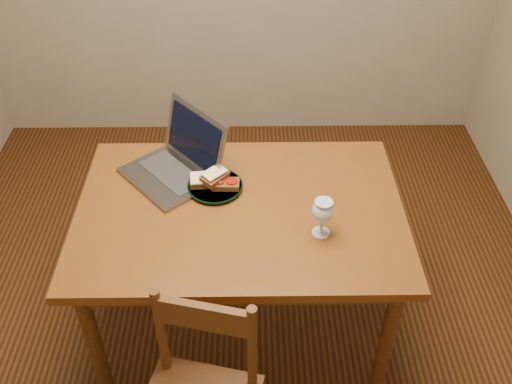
{
  "coord_description": "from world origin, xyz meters",
  "views": [
    {
      "loc": [
        0.07,
        -1.8,
        2.24
      ],
      "look_at": [
        0.09,
        -0.08,
        0.8
      ],
      "focal_mm": 40.0,
      "sensor_mm": 36.0,
      "label": 1
    }
  ],
  "objects_px": {
    "table": "(240,223)",
    "laptop": "(179,158)",
    "plate": "(215,187)",
    "milk_glass": "(322,218)"
  },
  "relations": [
    {
      "from": "table",
      "to": "laptop",
      "type": "xyz_separation_m",
      "value": [
        -0.26,
        0.24,
        0.16
      ]
    },
    {
      "from": "laptop",
      "to": "table",
      "type": "bearing_deg",
      "value": 6.2
    },
    {
      "from": "table",
      "to": "plate",
      "type": "distance_m",
      "value": 0.19
    },
    {
      "from": "table",
      "to": "milk_glass",
      "type": "xyz_separation_m",
      "value": [
        0.31,
        -0.15,
        0.17
      ]
    },
    {
      "from": "plate",
      "to": "laptop",
      "type": "distance_m",
      "value": 0.2
    },
    {
      "from": "table",
      "to": "laptop",
      "type": "relative_size",
      "value": 2.63
    },
    {
      "from": "plate",
      "to": "laptop",
      "type": "height_order",
      "value": "laptop"
    },
    {
      "from": "table",
      "to": "plate",
      "type": "xyz_separation_m",
      "value": [
        -0.1,
        0.12,
        0.1
      ]
    },
    {
      "from": "plate",
      "to": "laptop",
      "type": "relative_size",
      "value": 0.46
    },
    {
      "from": "table",
      "to": "plate",
      "type": "relative_size",
      "value": 5.67
    }
  ]
}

